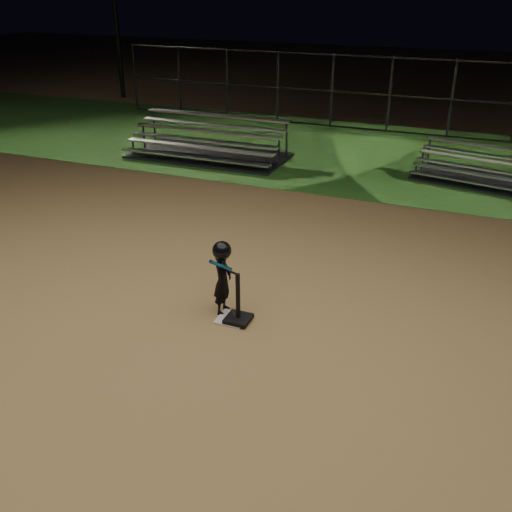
% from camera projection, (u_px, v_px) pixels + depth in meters
% --- Properties ---
extents(ground, '(80.00, 80.00, 0.00)m').
position_uv_depth(ground, '(232.00, 319.00, 9.00)').
color(ground, '#9C7A47').
rests_on(ground, ground).
extents(grass_strip, '(60.00, 8.00, 0.01)m').
position_uv_depth(grass_strip, '(368.00, 154.00, 17.33)').
color(grass_strip, '#27581C').
rests_on(grass_strip, ground).
extents(home_plate, '(0.45, 0.45, 0.02)m').
position_uv_depth(home_plate, '(232.00, 319.00, 8.99)').
color(home_plate, beige).
rests_on(home_plate, ground).
extents(batting_tee, '(0.38, 0.38, 0.81)m').
position_uv_depth(batting_tee, '(238.00, 312.00, 8.86)').
color(batting_tee, black).
rests_on(batting_tee, home_plate).
extents(child_batter, '(0.40, 0.61, 1.23)m').
position_uv_depth(child_batter, '(223.00, 275.00, 8.92)').
color(child_batter, black).
rests_on(child_batter, ground).
extents(bleacher_left, '(4.60, 2.25, 1.13)m').
position_uv_depth(bleacher_left, '(208.00, 149.00, 16.97)').
color(bleacher_left, silver).
rests_on(bleacher_left, ground).
extents(bleacher_right, '(3.72, 2.34, 0.85)m').
position_uv_depth(bleacher_right, '(484.00, 177.00, 14.86)').
color(bleacher_right, silver).
rests_on(bleacher_right, ground).
extents(backstop_fence, '(20.08, 0.08, 2.50)m').
position_uv_depth(backstop_fence, '(390.00, 95.00, 19.29)').
color(backstop_fence, '#38383D').
rests_on(backstop_fence, ground).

